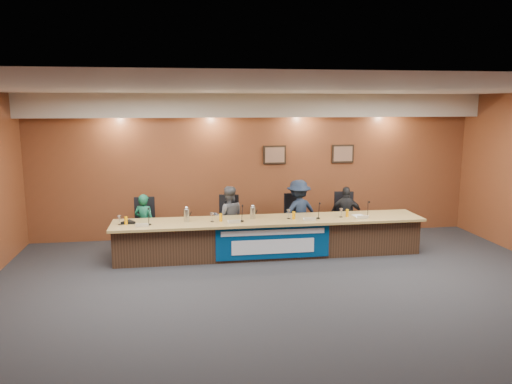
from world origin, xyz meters
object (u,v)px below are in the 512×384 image
dais_body (269,238)px  panelist_c (298,213)px  carafe_left (187,215)px  carafe_mid (253,213)px  office_chair_b (228,224)px  speakerphone (129,222)px  panelist_d (346,215)px  office_chair_a (145,227)px  banner (273,242)px  office_chair_d (344,220)px  office_chair_c (297,222)px  panelist_b (229,217)px  panelist_a (144,223)px

dais_body → panelist_c: (0.75, 0.65, 0.35)m
carafe_left → carafe_mid: size_ratio=1.10×
office_chair_b → speakerphone: bearing=-148.2°
panelist_d → office_chair_a: (-4.28, 0.10, -0.14)m
banner → panelist_d: size_ratio=1.79×
carafe_mid → panelist_c: bearing=29.1°
panelist_d → speakerphone: size_ratio=3.85×
panelist_c → panelist_d: (1.06, 0.00, -0.09)m
office_chair_b → office_chair_d: bearing=11.0°
office_chair_a → office_chair_c: (3.22, 0.00, 0.00)m
office_chair_d → dais_body: bearing=-146.3°
office_chair_b → carafe_mid: 0.90m
office_chair_c → carafe_left: size_ratio=1.94×
panelist_b → office_chair_d: (2.55, 0.10, -0.18)m
banner → panelist_b: panelist_b is taller
office_chair_d → office_chair_b: bearing=-168.7°
carafe_mid → panelist_a: bearing=164.4°
panelist_b → office_chair_c: size_ratio=2.73×
panelist_b → speakerphone: size_ratio=4.10×
panelist_b → office_chair_c: bearing=-175.3°
dais_body → office_chair_a: (-2.47, 0.75, 0.13)m
dais_body → speakerphone: speakerphone is taller
panelist_b → speakerphone: (-1.97, -0.65, 0.12)m
carafe_mid → panelist_d: bearing=15.7°
panelist_a → speakerphone: 0.71m
carafe_mid → banner: bearing=-55.0°
panelist_a → office_chair_a: panelist_a is taller
banner → office_chair_c: banner is taller
carafe_mid → office_chair_c: bearing=33.1°
dais_body → carafe_left: size_ratio=24.19×
office_chair_d → panelist_d: bearing=-78.7°
panelist_b → panelist_d: size_ratio=1.06×
office_chair_a → office_chair_d: (4.28, 0.00, 0.00)m
banner → office_chair_a: bearing=154.8°
speakerphone → office_chair_c: bearing=12.2°
panelist_b → office_chair_c: panelist_b is taller
panelist_c → office_chair_a: panelist_c is taller
panelist_d → office_chair_a: 4.28m
dais_body → office_chair_b: 1.06m
panelist_a → office_chair_a: size_ratio=2.49×
panelist_a → speakerphone: bearing=93.3°
panelist_a → panelist_b: (1.72, 0.00, 0.06)m
office_chair_b → carafe_left: bearing=-127.9°
panelist_d → carafe_left: (-3.43, -0.66, 0.26)m
office_chair_a → dais_body: bearing=-18.8°
panelist_a → panelist_c: 3.22m
dais_body → banner: 0.42m
carafe_mid → speakerphone: bearing=-178.8°
dais_body → office_chair_d: size_ratio=12.50×
banner → office_chair_d: 2.15m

